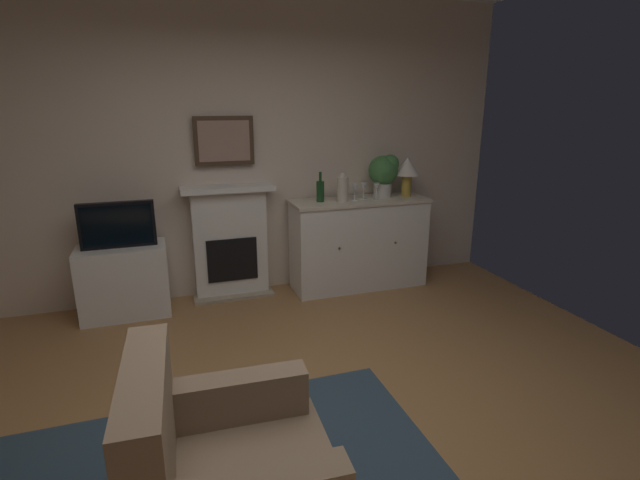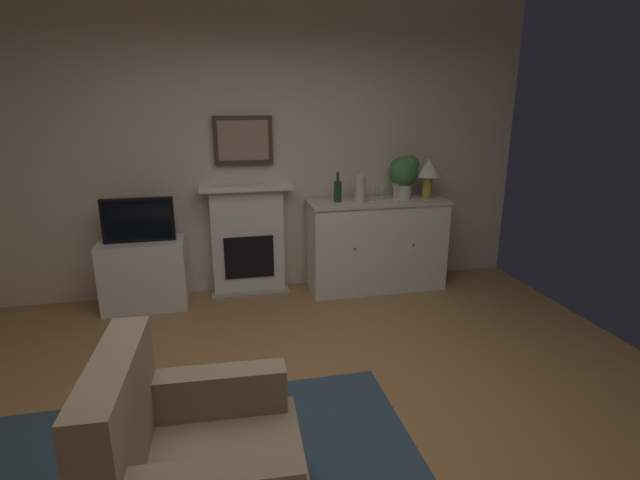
% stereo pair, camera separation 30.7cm
% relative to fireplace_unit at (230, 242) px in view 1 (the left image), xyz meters
% --- Properties ---
extents(ground_plane, '(5.34, 4.94, 0.10)m').
position_rel_fireplace_unit_xyz_m(ground_plane, '(0.19, -2.31, -0.60)').
color(ground_plane, '#9E7042').
rests_on(ground_plane, ground).
extents(wall_rear, '(5.34, 0.06, 2.85)m').
position_rel_fireplace_unit_xyz_m(wall_rear, '(0.19, 0.13, 0.87)').
color(wall_rear, beige).
rests_on(wall_rear, ground_plane).
extents(fireplace_unit, '(0.87, 0.30, 1.10)m').
position_rel_fireplace_unit_xyz_m(fireplace_unit, '(0.00, 0.00, 0.00)').
color(fireplace_unit, white).
rests_on(fireplace_unit, ground_plane).
extents(framed_picture, '(0.55, 0.04, 0.45)m').
position_rel_fireplace_unit_xyz_m(framed_picture, '(-0.00, 0.05, 0.96)').
color(framed_picture, '#473323').
extents(sideboard_cabinet, '(1.39, 0.49, 0.92)m').
position_rel_fireplace_unit_xyz_m(sideboard_cabinet, '(1.28, -0.18, -0.09)').
color(sideboard_cabinet, white).
rests_on(sideboard_cabinet, ground_plane).
extents(table_lamp, '(0.26, 0.26, 0.40)m').
position_rel_fireplace_unit_xyz_m(table_lamp, '(1.80, -0.18, 0.65)').
color(table_lamp, '#B79338').
rests_on(table_lamp, sideboard_cabinet).
extents(wine_bottle, '(0.08, 0.08, 0.29)m').
position_rel_fireplace_unit_xyz_m(wine_bottle, '(0.87, -0.16, 0.48)').
color(wine_bottle, '#193F1E').
rests_on(wine_bottle, sideboard_cabinet).
extents(wine_glass_left, '(0.07, 0.07, 0.16)m').
position_rel_fireplace_unit_xyz_m(wine_glass_left, '(1.21, -0.20, 0.49)').
color(wine_glass_left, silver).
rests_on(wine_glass_left, sideboard_cabinet).
extents(wine_glass_center, '(0.07, 0.07, 0.16)m').
position_rel_fireplace_unit_xyz_m(wine_glass_center, '(1.32, -0.18, 0.49)').
color(wine_glass_center, silver).
rests_on(wine_glass_center, sideboard_cabinet).
extents(wine_glass_right, '(0.07, 0.07, 0.16)m').
position_rel_fireplace_unit_xyz_m(wine_glass_right, '(1.43, -0.24, 0.49)').
color(wine_glass_right, silver).
rests_on(wine_glass_right, sideboard_cabinet).
extents(vase_decorative, '(0.11, 0.11, 0.28)m').
position_rel_fireplace_unit_xyz_m(vase_decorative, '(1.08, -0.23, 0.51)').
color(vase_decorative, beige).
rests_on(vase_decorative, sideboard_cabinet).
extents(tv_cabinet, '(0.75, 0.42, 0.64)m').
position_rel_fireplace_unit_xyz_m(tv_cabinet, '(-0.97, -0.16, -0.23)').
color(tv_cabinet, white).
rests_on(tv_cabinet, ground_plane).
extents(tv_set, '(0.62, 0.07, 0.40)m').
position_rel_fireplace_unit_xyz_m(tv_set, '(-0.97, -0.19, 0.29)').
color(tv_set, black).
rests_on(tv_set, tv_cabinet).
extents(potted_plant_small, '(0.30, 0.30, 0.43)m').
position_rel_fireplace_unit_xyz_m(potted_plant_small, '(1.56, -0.13, 0.63)').
color(potted_plant_small, beige).
rests_on(potted_plant_small, sideboard_cabinet).
extents(armchair, '(0.84, 0.81, 0.92)m').
position_rel_fireplace_unit_xyz_m(armchair, '(-0.45, -2.85, -0.17)').
color(armchair, '#8C7259').
rests_on(armchair, ground_plane).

